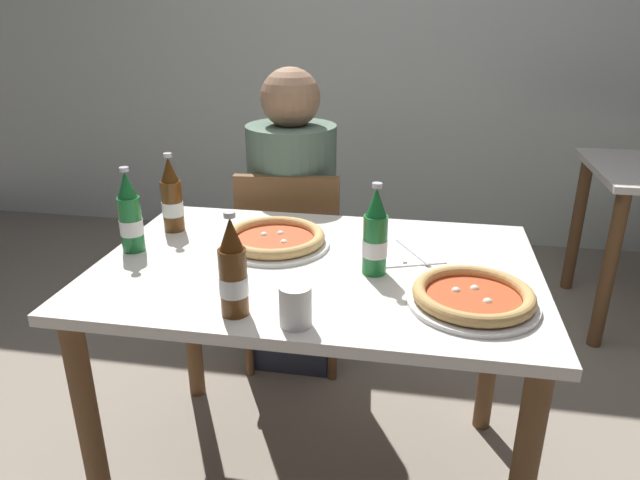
{
  "coord_description": "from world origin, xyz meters",
  "views": [
    {
      "loc": [
        0.26,
        -1.41,
        1.4
      ],
      "look_at": [
        0.0,
        0.05,
        0.8
      ],
      "focal_mm": 32.26,
      "sensor_mm": 36.0,
      "label": 1
    }
  ],
  "objects_px": {
    "pizza_marinara_far": "(275,239)",
    "beer_bottle_extra": "(131,216)",
    "beer_bottle_right": "(375,236)",
    "diner_seated": "(293,230)",
    "pizza_margherita_near": "(473,297)",
    "dining_table_main": "(317,300)",
    "beer_bottle_center": "(172,199)",
    "chair_behind_table": "(292,259)",
    "paper_cup": "(295,306)",
    "beer_bottle_left": "(233,272)",
    "napkin_with_cutlery": "(406,252)"
  },
  "relations": [
    {
      "from": "pizza_marinara_far",
      "to": "beer_bottle_extra",
      "type": "xyz_separation_m",
      "value": [
        -0.39,
        -0.1,
        0.08
      ]
    },
    {
      "from": "beer_bottle_right",
      "to": "diner_seated",
      "type": "bearing_deg",
      "value": 118.77
    },
    {
      "from": "diner_seated",
      "to": "pizza_margherita_near",
      "type": "relative_size",
      "value": 3.9
    },
    {
      "from": "beer_bottle_extra",
      "to": "dining_table_main",
      "type": "bearing_deg",
      "value": -0.33
    },
    {
      "from": "dining_table_main",
      "to": "pizza_margherita_near",
      "type": "height_order",
      "value": "pizza_margherita_near"
    },
    {
      "from": "beer_bottle_right",
      "to": "beer_bottle_center",
      "type": "bearing_deg",
      "value": 162.49
    },
    {
      "from": "beer_bottle_center",
      "to": "beer_bottle_right",
      "type": "bearing_deg",
      "value": -17.51
    },
    {
      "from": "chair_behind_table",
      "to": "pizza_marinara_far",
      "type": "distance_m",
      "value": 0.59
    },
    {
      "from": "beer_bottle_right",
      "to": "pizza_margherita_near",
      "type": "bearing_deg",
      "value": -29.06
    },
    {
      "from": "pizza_margherita_near",
      "to": "beer_bottle_extra",
      "type": "height_order",
      "value": "beer_bottle_extra"
    },
    {
      "from": "chair_behind_table",
      "to": "paper_cup",
      "type": "height_order",
      "value": "chair_behind_table"
    },
    {
      "from": "beer_bottle_left",
      "to": "pizza_marinara_far",
      "type": "bearing_deg",
      "value": 91.72
    },
    {
      "from": "dining_table_main",
      "to": "chair_behind_table",
      "type": "distance_m",
      "value": 0.66
    },
    {
      "from": "beer_bottle_center",
      "to": "beer_bottle_right",
      "type": "height_order",
      "value": "same"
    },
    {
      "from": "pizza_margherita_near",
      "to": "napkin_with_cutlery",
      "type": "height_order",
      "value": "pizza_margherita_near"
    },
    {
      "from": "pizza_margherita_near",
      "to": "beer_bottle_right",
      "type": "height_order",
      "value": "beer_bottle_right"
    },
    {
      "from": "diner_seated",
      "to": "beer_bottle_extra",
      "type": "bearing_deg",
      "value": -115.93
    },
    {
      "from": "pizza_margherita_near",
      "to": "pizza_marinara_far",
      "type": "xyz_separation_m",
      "value": [
        -0.55,
        0.27,
        -0.0
      ]
    },
    {
      "from": "napkin_with_cutlery",
      "to": "dining_table_main",
      "type": "bearing_deg",
      "value": -153.96
    },
    {
      "from": "chair_behind_table",
      "to": "beer_bottle_right",
      "type": "bearing_deg",
      "value": 115.17
    },
    {
      "from": "pizza_margherita_near",
      "to": "beer_bottle_center",
      "type": "height_order",
      "value": "beer_bottle_center"
    },
    {
      "from": "chair_behind_table",
      "to": "diner_seated",
      "type": "relative_size",
      "value": 0.7
    },
    {
      "from": "chair_behind_table",
      "to": "beer_bottle_left",
      "type": "distance_m",
      "value": 0.99
    },
    {
      "from": "dining_table_main",
      "to": "chair_behind_table",
      "type": "xyz_separation_m",
      "value": [
        -0.21,
        0.61,
        -0.15
      ]
    },
    {
      "from": "pizza_marinara_far",
      "to": "beer_bottle_extra",
      "type": "bearing_deg",
      "value": -165.48
    },
    {
      "from": "beer_bottle_left",
      "to": "beer_bottle_center",
      "type": "bearing_deg",
      "value": 126.52
    },
    {
      "from": "beer_bottle_left",
      "to": "beer_bottle_right",
      "type": "distance_m",
      "value": 0.4
    },
    {
      "from": "diner_seated",
      "to": "beer_bottle_center",
      "type": "xyz_separation_m",
      "value": [
        -0.27,
        -0.49,
        0.27
      ]
    },
    {
      "from": "beer_bottle_center",
      "to": "paper_cup",
      "type": "distance_m",
      "value": 0.72
    },
    {
      "from": "dining_table_main",
      "to": "beer_bottle_left",
      "type": "xyz_separation_m",
      "value": [
        -0.13,
        -0.31,
        0.22
      ]
    },
    {
      "from": "beer_bottle_left",
      "to": "beer_bottle_center",
      "type": "height_order",
      "value": "same"
    },
    {
      "from": "dining_table_main",
      "to": "beer_bottle_right",
      "type": "height_order",
      "value": "beer_bottle_right"
    },
    {
      "from": "beer_bottle_right",
      "to": "paper_cup",
      "type": "distance_m",
      "value": 0.34
    },
    {
      "from": "beer_bottle_left",
      "to": "napkin_with_cutlery",
      "type": "xyz_separation_m",
      "value": [
        0.37,
        0.42,
        -0.1
      ]
    },
    {
      "from": "pizza_marinara_far",
      "to": "beer_bottle_extra",
      "type": "distance_m",
      "value": 0.41
    },
    {
      "from": "chair_behind_table",
      "to": "paper_cup",
      "type": "bearing_deg",
      "value": 98.51
    },
    {
      "from": "chair_behind_table",
      "to": "beer_bottle_left",
      "type": "bearing_deg",
      "value": 89.91
    },
    {
      "from": "pizza_marinara_far",
      "to": "beer_bottle_left",
      "type": "relative_size",
      "value": 1.31
    },
    {
      "from": "diner_seated",
      "to": "napkin_with_cutlery",
      "type": "relative_size",
      "value": 5.22
    },
    {
      "from": "diner_seated",
      "to": "beer_bottle_right",
      "type": "distance_m",
      "value": 0.83
    },
    {
      "from": "beer_bottle_left",
      "to": "paper_cup",
      "type": "xyz_separation_m",
      "value": [
        0.15,
        -0.03,
        -0.06
      ]
    },
    {
      "from": "pizza_marinara_far",
      "to": "beer_bottle_left",
      "type": "distance_m",
      "value": 0.42
    },
    {
      "from": "beer_bottle_extra",
      "to": "beer_bottle_left",
      "type": "bearing_deg",
      "value": -37.34
    },
    {
      "from": "dining_table_main",
      "to": "chair_behind_table",
      "type": "bearing_deg",
      "value": 109.25
    },
    {
      "from": "dining_table_main",
      "to": "paper_cup",
      "type": "distance_m",
      "value": 0.37
    },
    {
      "from": "diner_seated",
      "to": "pizza_marinara_far",
      "type": "relative_size",
      "value": 3.74
    },
    {
      "from": "beer_bottle_center",
      "to": "beer_bottle_left",
      "type": "bearing_deg",
      "value": -53.48
    },
    {
      "from": "pizza_margherita_near",
      "to": "beer_bottle_extra",
      "type": "distance_m",
      "value": 0.96
    },
    {
      "from": "pizza_margherita_near",
      "to": "dining_table_main",
      "type": "bearing_deg",
      "value": 157.65
    },
    {
      "from": "beer_bottle_right",
      "to": "paper_cup",
      "type": "xyz_separation_m",
      "value": [
        -0.15,
        -0.3,
        -0.06
      ]
    }
  ]
}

